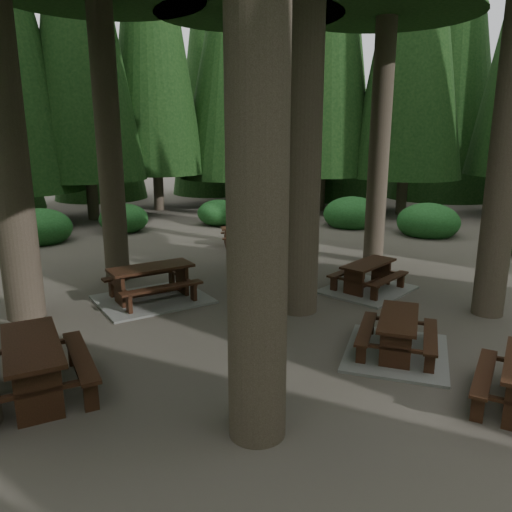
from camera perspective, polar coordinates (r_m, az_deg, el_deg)
ground at (r=10.78m, az=2.35°, el=-7.37°), size 80.00×80.00×0.00m
picnic_table_a at (r=9.51m, az=15.82°, el=-9.39°), size 2.77×2.67×0.73m
picnic_table_b at (r=8.39m, az=-24.13°, el=-10.86°), size 1.95×2.28×0.88m
picnic_table_c at (r=12.15m, az=-11.80°, el=-3.65°), size 2.65×2.26×0.84m
picnic_table_d at (r=17.46m, az=-1.45°, el=2.57°), size 1.95×1.84×0.66m
picnic_table_f at (r=12.94m, az=12.64°, el=-2.84°), size 2.46×2.16×0.73m
shrub_ring at (r=11.61m, az=2.70°, el=-3.67°), size 23.86×24.64×1.49m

